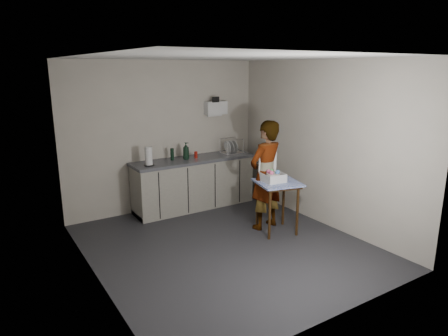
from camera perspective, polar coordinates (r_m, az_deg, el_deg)
ground at (r=5.80m, az=0.33°, el=-11.05°), size 4.00×4.00×0.00m
wall_back at (r=7.11m, az=-8.41°, el=4.51°), size 3.60×0.02×2.60m
wall_right at (r=6.51m, az=13.74°, el=3.38°), size 0.02×4.00×2.60m
wall_left at (r=4.69m, az=-18.38°, el=-1.05°), size 0.02×4.00×2.60m
ceiling at (r=5.25m, az=0.37°, el=15.50°), size 3.60×4.00×0.01m
kitchen_counter at (r=7.22m, az=-4.31°, el=-2.35°), size 2.24×0.62×0.91m
wall_shelf at (r=7.45m, az=-1.20°, el=8.56°), size 0.42×0.18×0.37m
side_table at (r=6.09m, az=7.65°, el=-2.89°), size 0.75×0.75×0.80m
standing_man at (r=6.20m, az=5.97°, el=-1.04°), size 0.69×0.51×1.71m
soap_bottle at (r=6.99m, az=-5.46°, el=2.45°), size 0.16×0.16×0.30m
soda_can at (r=7.12m, az=-4.04°, el=1.92°), size 0.06×0.06×0.11m
dark_bottle at (r=6.97m, az=-7.42°, el=1.98°), size 0.06×0.06×0.21m
paper_towel at (r=6.63m, az=-10.71°, el=1.58°), size 0.17×0.17×0.31m
dish_rack at (r=7.49m, az=1.08°, el=2.61°), size 0.40×0.30×0.28m
bakery_box at (r=6.06m, az=6.90°, el=-0.97°), size 0.35×0.36×0.44m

